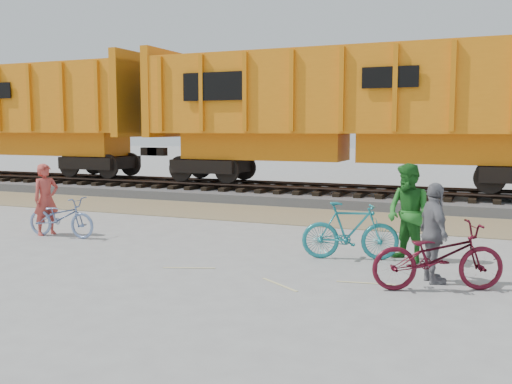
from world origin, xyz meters
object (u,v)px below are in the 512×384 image
(hopper_car_left, at_px, (1,114))
(person_solo, at_px, (46,199))
(person_woman, at_px, (434,233))
(bicycle_teal, at_px, (350,231))
(bicycle_maroon, at_px, (438,256))
(person_man, at_px, (408,213))
(hopper_car_center, at_px, (353,109))
(bicycle_blue, at_px, (61,217))

(hopper_car_left, xyz_separation_m, person_solo, (9.96, -8.28, -2.20))
(hopper_car_left, relative_size, person_woman, 8.97)
(bicycle_teal, distance_m, bicycle_maroon, 2.23)
(hopper_car_left, distance_m, person_man, 19.62)
(bicycle_maroon, bearing_deg, person_man, -2.51)
(hopper_car_left, distance_m, person_solo, 13.13)
(bicycle_teal, height_order, person_man, person_man)
(hopper_car_center, height_order, bicycle_blue, hopper_car_center)
(bicycle_teal, relative_size, person_man, 0.99)
(hopper_car_center, distance_m, person_solo, 9.94)
(hopper_car_center, xyz_separation_m, person_man, (2.84, -7.87, -2.12))
(person_woman, bearing_deg, person_man, -3.07)
(bicycle_blue, distance_m, bicycle_teal, 6.40)
(bicycle_blue, relative_size, person_woman, 1.09)
(hopper_car_center, relative_size, bicycle_teal, 7.98)
(bicycle_blue, distance_m, bicycle_maroon, 8.13)
(bicycle_teal, height_order, person_solo, person_solo)
(bicycle_maroon, relative_size, person_man, 1.10)
(hopper_car_left, bearing_deg, person_man, -23.81)
(hopper_car_left, bearing_deg, bicycle_blue, -38.70)
(bicycle_blue, bearing_deg, bicycle_teal, -89.36)
(person_man, bearing_deg, person_woman, -29.96)
(hopper_car_left, distance_m, hopper_car_center, 15.00)
(person_woman, bearing_deg, hopper_car_left, 37.02)
(bicycle_maroon, distance_m, person_woman, 0.49)
(bicycle_teal, bearing_deg, person_solo, 76.40)
(hopper_car_left, bearing_deg, bicycle_teal, -25.61)
(hopper_car_left, xyz_separation_m, bicycle_teal, (16.84, -8.07, -2.48))
(hopper_car_left, distance_m, person_woman, 20.67)
(bicycle_blue, height_order, person_solo, person_solo)
(hopper_car_center, distance_m, bicycle_blue, 9.87)
(bicycle_teal, bearing_deg, bicycle_blue, 77.43)
(person_solo, xyz_separation_m, person_man, (7.89, 0.40, 0.08))
(person_man, bearing_deg, bicycle_maroon, -32.10)
(bicycle_maroon, relative_size, person_woman, 1.24)
(bicycle_maroon, height_order, person_solo, person_solo)
(bicycle_maroon, bearing_deg, bicycle_teal, 24.32)
(hopper_car_left, height_order, person_woman, hopper_car_left)
(person_man, distance_m, person_woman, 1.40)
(person_solo, bearing_deg, hopper_car_center, -10.10)
(bicycle_blue, bearing_deg, hopper_car_center, -30.55)
(person_solo, height_order, person_woman, person_solo)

